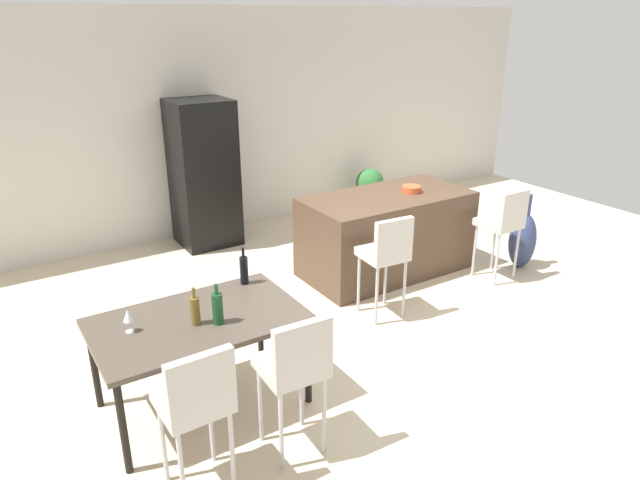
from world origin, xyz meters
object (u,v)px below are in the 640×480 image
wine_bottle_right (244,270)px  kitchen_island (386,234)px  bar_chair_middle (504,220)px  fruit_bowl (411,189)px  wine_glass_left (128,316)px  dining_table (198,326)px  wine_bottle_middle (195,310)px  refrigerator (204,174)px  dining_chair_far (295,364)px  wine_bottle_far (218,308)px  potted_plant (370,185)px  floor_vase (523,239)px  dining_chair_near (196,399)px  bar_chair_left (387,251)px

wine_bottle_right → kitchen_island: bearing=21.5°
bar_chair_middle → fruit_bowl: bearing=128.5°
wine_glass_left → wine_bottle_right: bearing=15.1°
dining_table → wine_bottle_middle: wine_bottle_middle is taller
dining_table → refrigerator: 3.43m
dining_chair_far → wine_bottle_far: size_ratio=3.43×
wine_bottle_right → wine_glass_left: (-1.00, -0.27, 0.00)m
kitchen_island → wine_bottle_right: 2.36m
dining_chair_far → potted_plant: dining_chair_far is taller
floor_vase → potted_plant: (-0.17, 2.72, 0.02)m
wine_bottle_middle → dining_chair_far: bearing=-63.9°
wine_bottle_middle → potted_plant: 5.14m
potted_plant → wine_bottle_middle: bearing=-141.1°
floor_vase → dining_chair_far: bearing=-161.7°
kitchen_island → wine_bottle_far: wine_bottle_far is taller
dining_chair_near → wine_bottle_middle: (0.30, 0.76, 0.15)m
wine_glass_left → floor_vase: (4.58, 0.35, -0.52)m
dining_table → wine_glass_left: bearing=170.6°
dining_chair_near → potted_plant: (4.28, 3.97, -0.33)m
wine_glass_left → wine_bottle_middle: bearing=-18.7°
kitchen_island → wine_glass_left: size_ratio=10.91×
wine_bottle_far → wine_glass_left: size_ratio=1.76×
bar_chair_left → wine_glass_left: bar_chair_left is taller
kitchen_island → wine_bottle_right: bearing=-158.5°
kitchen_island → dining_table: size_ratio=1.27×
bar_chair_left → bar_chair_middle: size_ratio=1.00×
wine_bottle_far → floor_vase: (4.02, 0.57, -0.52)m
dining_chair_near → potted_plant: 5.85m
dining_chair_far → wine_bottle_right: (0.20, 1.17, 0.16)m
wine_bottle_far → refrigerator: refrigerator is taller
fruit_bowl → potted_plant: fruit_bowl is taller
kitchen_island → fruit_bowl: (0.30, -0.05, 0.50)m
wine_bottle_right → bar_chair_middle: bearing=-0.1°
bar_chair_left → refrigerator: bearing=103.8°
wine_bottle_middle → floor_vase: (4.16, 0.50, -0.50)m
dining_table → wine_glass_left: size_ratio=8.57×
fruit_bowl → potted_plant: (0.95, 2.00, -0.59)m
bar_chair_left → bar_chair_middle: (1.63, -0.00, 0.00)m
bar_chair_left → wine_glass_left: size_ratio=6.03×
dining_chair_near → fruit_bowl: bearing=30.6°
bar_chair_middle → dining_chair_far: same height
potted_plant → dining_table: bearing=-141.4°
kitchen_island → dining_chair_near: 3.65m
wine_bottle_middle → potted_plant: wine_bottle_middle is taller
dining_chair_near → refrigerator: size_ratio=0.57×
bar_chair_left → refrigerator: size_ratio=0.57×
bar_chair_middle → dining_table: 3.65m
wine_bottle_far → wine_bottle_right: (0.44, 0.49, 0.00)m
wine_glass_left → bar_chair_middle: bearing=3.7°
bar_chair_left → bar_chair_middle: same height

